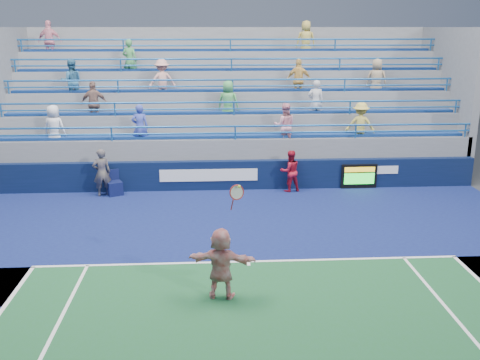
{
  "coord_description": "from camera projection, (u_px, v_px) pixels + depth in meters",
  "views": [
    {
      "loc": [
        -0.95,
        -12.65,
        5.85
      ],
      "look_at": [
        -0.07,
        2.5,
        1.5
      ],
      "focal_mm": 40.0,
      "sensor_mm": 36.0,
      "label": 1
    }
  ],
  "objects": [
    {
      "name": "judge_chair",
      "position": [
        115.0,
        187.0,
        19.26
      ],
      "size": [
        0.67,
        0.7,
        0.9
      ],
      "color": "#0D133F",
      "rests_on": "ground"
    },
    {
      "name": "line_judge",
      "position": [
        102.0,
        173.0,
        18.99
      ],
      "size": [
        0.74,
        0.61,
        1.74
      ],
      "primitive_type": "imported",
      "rotation": [
        0.0,
        0.0,
        3.5
      ],
      "color": "#131436",
      "rests_on": "ground"
    },
    {
      "name": "bleacher_stand",
      "position": [
        231.0,
        130.0,
        23.23
      ],
      "size": [
        18.0,
        5.6,
        6.13
      ],
      "color": "slate",
      "rests_on": "ground"
    },
    {
      "name": "ball_girl",
      "position": [
        290.0,
        171.0,
        19.55
      ],
      "size": [
        0.87,
        0.75,
        1.55
      ],
      "primitive_type": "imported",
      "rotation": [
        0.0,
        0.0,
        3.38
      ],
      "color": "#AC1327",
      "rests_on": "ground"
    },
    {
      "name": "sponsor_wall",
      "position": [
        236.0,
        175.0,
        19.88
      ],
      "size": [
        18.0,
        0.32,
        1.1
      ],
      "color": "#091532",
      "rests_on": "ground"
    },
    {
      "name": "ground",
      "position": [
        248.0,
        262.0,
        13.8
      ],
      "size": [
        120.0,
        120.0,
        0.0
      ],
      "primitive_type": "plane",
      "color": "#333538"
    },
    {
      "name": "tennis_player",
      "position": [
        221.0,
        263.0,
        11.79
      ],
      "size": [
        1.59,
        0.76,
        2.64
      ],
      "color": "silver",
      "rests_on": "ground"
    },
    {
      "name": "serve_speed_board",
      "position": [
        359.0,
        176.0,
        20.02
      ],
      "size": [
        1.35,
        0.18,
        0.93
      ],
      "color": "black",
      "rests_on": "ground"
    }
  ]
}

